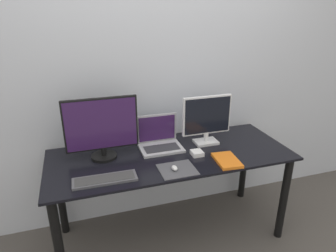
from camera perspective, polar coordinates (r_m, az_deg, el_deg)
wall_back at (r=2.41m, az=-2.52°, el=10.14°), size 7.00×0.05×2.50m
desk at (r=2.26m, az=0.56°, el=-8.10°), size 1.77×0.70×0.73m
monitor_left at (r=2.11m, az=-12.55°, el=-0.35°), size 0.50×0.18×0.44m
monitor_right at (r=2.31m, az=7.41°, el=1.37°), size 0.39×0.13×0.38m
laptop at (r=2.28m, az=-1.67°, el=-2.63°), size 0.32×0.24×0.24m
keyboard at (r=1.92m, az=-11.91°, el=-9.94°), size 0.40×0.13×0.02m
mousepad at (r=2.00m, az=1.79°, el=-8.28°), size 0.24×0.21×0.00m
mouse at (r=1.98m, az=1.25°, el=-8.01°), size 0.04×0.06×0.03m
book at (r=2.13m, az=11.14°, el=-6.43°), size 0.17×0.24×0.02m
power_brick at (r=2.19m, az=5.54°, el=-5.16°), size 0.08×0.09×0.03m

